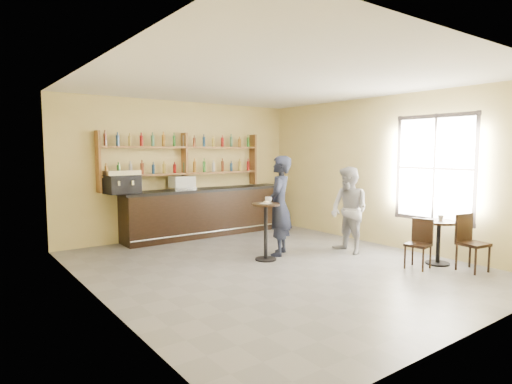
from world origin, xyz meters
TOP-DOWN VIEW (x-y plane):
  - floor at (0.00, 0.00)m, footprint 7.00×7.00m
  - ceiling at (0.00, 0.00)m, footprint 7.00×7.00m
  - wall_back at (0.00, 3.50)m, footprint 7.00×0.00m
  - wall_front at (0.00, -3.50)m, footprint 7.00×0.00m
  - wall_left at (-3.00, 0.00)m, footprint 0.00×7.00m
  - wall_right at (3.00, 0.00)m, footprint 0.00×7.00m
  - window_pane at (2.99, -1.20)m, footprint 0.00×2.00m
  - window_frame at (2.99, -1.20)m, footprint 0.04×1.70m
  - shelf_unit at (0.00, 3.37)m, footprint 4.00×0.26m
  - liquor_bottles at (0.00, 3.37)m, footprint 3.68×0.10m
  - bar_counter at (0.47, 3.15)m, footprint 4.21×0.82m
  - espresso_machine at (-1.59, 3.15)m, footprint 0.74×0.53m
  - pastry_case at (-0.19, 3.15)m, footprint 0.56×0.46m
  - pedestal_table at (0.15, 0.43)m, footprint 0.67×0.67m
  - napkin at (0.15, 0.43)m, footprint 0.21×0.21m
  - donut at (0.16, 0.42)m, footprint 0.13×0.13m
  - cup_pedestal at (0.29, 0.53)m, footprint 0.13×0.13m
  - man_main at (0.62, 0.61)m, footprint 0.84×0.81m
  - cafe_table at (2.47, -1.65)m, footprint 0.79×0.79m
  - cup_cafe at (2.52, -1.65)m, footprint 0.13×0.13m
  - chair_west at (1.92, -1.60)m, footprint 0.43×0.43m
  - chair_south at (2.52, -2.25)m, footprint 0.47×0.47m
  - patron_second at (1.82, -0.11)m, footprint 0.74×0.90m

SIDE VIEW (x-z plane):
  - floor at x=0.00m, z-range 0.00..0.00m
  - cafe_table at x=2.47m, z-range 0.00..0.79m
  - chair_west at x=1.92m, z-range 0.00..0.86m
  - chair_south at x=2.52m, z-range 0.00..0.96m
  - pedestal_table at x=0.15m, z-range 0.00..1.07m
  - bar_counter at x=0.47m, z-range 0.00..1.14m
  - cup_cafe at x=2.52m, z-range 0.79..0.89m
  - patron_second at x=1.82m, z-range 0.00..1.73m
  - man_main at x=0.62m, z-range 0.00..1.94m
  - napkin at x=0.15m, z-range 1.07..1.07m
  - donut at x=0.16m, z-range 1.07..1.11m
  - cup_pedestal at x=0.29m, z-range 1.07..1.17m
  - pastry_case at x=-0.19m, z-range 1.14..1.46m
  - espresso_machine at x=-1.59m, z-range 1.14..1.63m
  - wall_back at x=0.00m, z-range -1.90..5.10m
  - wall_front at x=0.00m, z-range -1.90..5.10m
  - wall_left at x=-3.00m, z-range -1.90..5.10m
  - wall_right at x=3.00m, z-range -1.90..5.10m
  - window_frame at x=2.99m, z-range 0.65..2.75m
  - window_pane at x=2.99m, z-range 0.70..2.70m
  - shelf_unit at x=0.00m, z-range 1.11..2.51m
  - liquor_bottles at x=0.00m, z-range 1.48..2.48m
  - ceiling at x=0.00m, z-range 3.20..3.20m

